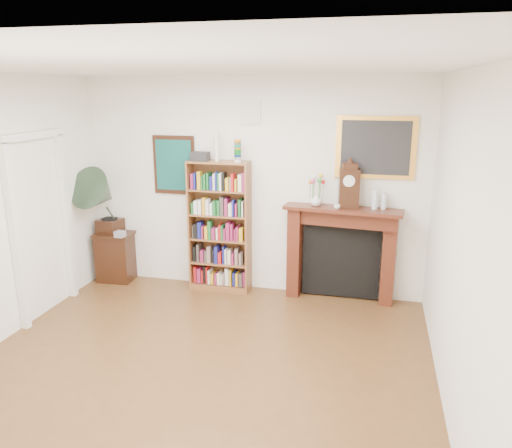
# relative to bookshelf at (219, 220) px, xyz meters

# --- Properties ---
(room) EXTENTS (4.51, 5.01, 2.81)m
(room) POSITION_rel_bookshelf_xyz_m (0.39, -2.34, 0.43)
(room) COLOR #56361A
(room) RESTS_ON ground
(door_casing) EXTENTS (0.08, 1.02, 2.17)m
(door_casing) POSITION_rel_bookshelf_xyz_m (-1.82, -1.14, 0.29)
(door_casing) COLOR white
(door_casing) RESTS_ON left_wall
(teal_poster) EXTENTS (0.58, 0.04, 0.78)m
(teal_poster) POSITION_rel_bookshelf_xyz_m (-0.66, 0.14, 0.68)
(teal_poster) COLOR black
(teal_poster) RESTS_ON back_wall
(small_picture) EXTENTS (0.26, 0.04, 0.30)m
(small_picture) POSITION_rel_bookshelf_xyz_m (0.39, 0.14, 1.38)
(small_picture) COLOR white
(small_picture) RESTS_ON back_wall
(gilt_painting) EXTENTS (0.95, 0.04, 0.75)m
(gilt_painting) POSITION_rel_bookshelf_xyz_m (1.94, 0.14, 0.98)
(gilt_painting) COLOR gold
(gilt_painting) RESTS_ON back_wall
(bookshelf) EXTENTS (0.80, 0.29, 2.01)m
(bookshelf) POSITION_rel_bookshelf_xyz_m (0.00, 0.00, 0.00)
(bookshelf) COLOR brown
(bookshelf) RESTS_ON floor
(side_cabinet) EXTENTS (0.53, 0.40, 0.70)m
(side_cabinet) POSITION_rel_bookshelf_xyz_m (-1.53, -0.04, -0.63)
(side_cabinet) COLOR black
(side_cabinet) RESTS_ON floor
(fireplace) EXTENTS (1.48, 0.49, 1.22)m
(fireplace) POSITION_rel_bookshelf_xyz_m (1.59, 0.06, -0.25)
(fireplace) COLOR #461B10
(fireplace) RESTS_ON floor
(gramophone) EXTENTS (0.69, 0.81, 0.96)m
(gramophone) POSITION_rel_bookshelf_xyz_m (-1.61, -0.15, 0.26)
(gramophone) COLOR black
(gramophone) RESTS_ON side_cabinet
(cd_stack) EXTENTS (0.13, 0.13, 0.08)m
(cd_stack) POSITION_rel_bookshelf_xyz_m (-1.35, -0.19, -0.24)
(cd_stack) COLOR #B2B1BE
(cd_stack) RESTS_ON side_cabinet
(mantel_clock) EXTENTS (0.26, 0.17, 0.55)m
(mantel_clock) POSITION_rel_bookshelf_xyz_m (1.65, -0.01, 0.52)
(mantel_clock) COLOR black
(mantel_clock) RESTS_ON fireplace
(flower_vase) EXTENTS (0.17, 0.17, 0.15)m
(flower_vase) POSITION_rel_bookshelf_xyz_m (1.26, 0.03, 0.33)
(flower_vase) COLOR silver
(flower_vase) RESTS_ON fireplace
(teacup) EXTENTS (0.08, 0.08, 0.06)m
(teacup) POSITION_rel_bookshelf_xyz_m (1.53, -0.09, 0.28)
(teacup) COLOR silver
(teacup) RESTS_ON fireplace
(bottle_left) EXTENTS (0.07, 0.07, 0.24)m
(bottle_left) POSITION_rel_bookshelf_xyz_m (1.97, 0.01, 0.37)
(bottle_left) COLOR silver
(bottle_left) RESTS_ON fireplace
(bottle_right) EXTENTS (0.06, 0.06, 0.20)m
(bottle_right) POSITION_rel_bookshelf_xyz_m (2.07, 0.04, 0.35)
(bottle_right) COLOR silver
(bottle_right) RESTS_ON fireplace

